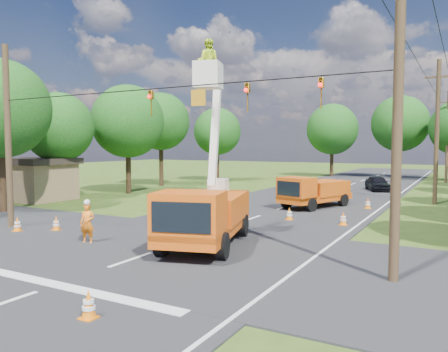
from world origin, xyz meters
The scene contains 29 objects.
ground centered at (0.00, 20.00, 0.00)m, with size 140.00×140.00×0.00m, color #2E4916.
road_main centered at (0.00, 20.00, 0.00)m, with size 12.00×100.00×0.06m, color black.
road_cross centered at (0.00, 2.00, 0.00)m, with size 56.00×10.00×0.07m, color black.
stop_bar centered at (0.00, -3.20, 0.00)m, with size 9.00×0.45×0.02m, color silver.
edge_line centered at (5.60, 20.00, 0.00)m, with size 0.12×90.00×0.02m, color silver.
bucket_truck centered at (1.16, 3.18, 1.78)m, with size 4.14×6.96×8.40m.
second_truck centered at (1.64, 15.99, 1.09)m, with size 3.75×5.94×2.09m.
ground_worker centered at (-3.48, 1.31, 0.85)m, with size 0.62×0.41×1.70m, color orange.
distant_car centered at (3.43, 29.25, 0.69)m, with size 1.62×4.02×1.37m, color black.
traffic_cone_1 centered at (2.64, -4.51, 0.36)m, with size 0.38×0.38×0.71m.
traffic_cone_2 centered at (0.34, 7.61, 0.36)m, with size 0.38×0.38×0.71m.
traffic_cone_3 centered at (1.95, 10.71, 0.36)m, with size 0.38×0.38×0.71m.
traffic_cone_4 centered at (-6.82, 2.51, 0.36)m, with size 0.38×0.38×0.71m.
traffic_cone_5 centered at (-8.21, 1.43, 0.36)m, with size 0.38×0.38×0.71m.
traffic_cone_7 centered at (4.88, 17.21, 0.36)m, with size 0.38×0.38×0.71m.
traffic_cone_8 centered at (4.93, 10.52, 0.36)m, with size 0.38×0.38×0.71m.
pole_right_near centered at (8.50, 2.00, 5.11)m, with size 1.80×0.30×10.00m.
pole_right_mid centered at (8.50, 22.00, 5.11)m, with size 1.80×0.30×10.00m.
pole_right_far centered at (8.50, 42.00, 5.11)m, with size 1.80×0.30×10.00m.
pole_left centered at (-9.50, 2.00, 4.50)m, with size 0.30×0.30×9.00m.
signal_span centered at (2.23, 1.99, 5.88)m, with size 18.00×0.29×1.07m.
shed centered at (-18.00, 10.00, 1.62)m, with size 5.50×4.50×3.15m.
tree_left_b centered at (-14.50, 5.00, 6.31)m, with size 6.00×6.00×9.32m.
tree_left_c centered at (-16.50, 11.00, 5.44)m, with size 5.20×5.20×8.06m.
tree_left_d centered at (-15.00, 17.00, 6.12)m, with size 6.20×6.20×9.24m.
tree_left_e centered at (-16.80, 24.00, 6.49)m, with size 5.80×5.80×9.41m.
tree_left_f centered at (-14.80, 32.00, 5.69)m, with size 5.40×5.40×8.40m.
tree_far_a centered at (-5.00, 45.00, 6.19)m, with size 6.60×6.60×9.50m.
tree_far_b centered at (3.00, 47.00, 6.81)m, with size 7.00×7.00×10.32m.
Camera 1 is at (10.27, -11.72, 4.10)m, focal length 35.00 mm.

